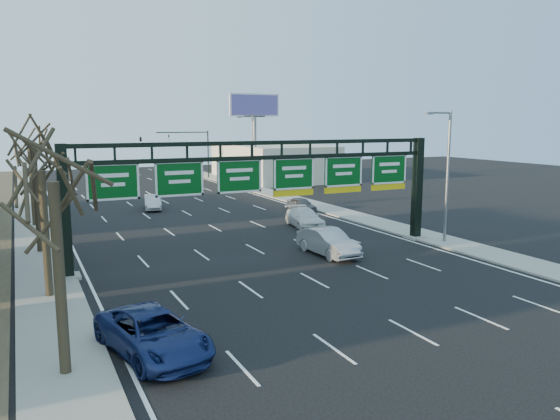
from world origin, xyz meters
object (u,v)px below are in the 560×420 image
car_white_wagon (305,218)px  car_silver_sedan (328,242)px  car_blue_suv (153,333)px  sign_gantry (269,182)px

car_white_wagon → car_silver_sedan: bearing=-99.9°
car_blue_suv → car_silver_sedan: 16.67m
car_blue_suv → car_silver_sedan: bearing=24.5°
sign_gantry → car_blue_suv: sign_gantry is taller
car_silver_sedan → car_white_wagon: car_silver_sedan is taller
car_blue_suv → car_silver_sedan: car_silver_sedan is taller
car_blue_suv → car_white_wagon: car_blue_suv is taller
car_blue_suv → car_white_wagon: 24.97m
car_silver_sedan → car_white_wagon: (3.08, 8.79, -0.09)m
sign_gantry → car_white_wagon: (6.42, 7.28, -3.89)m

